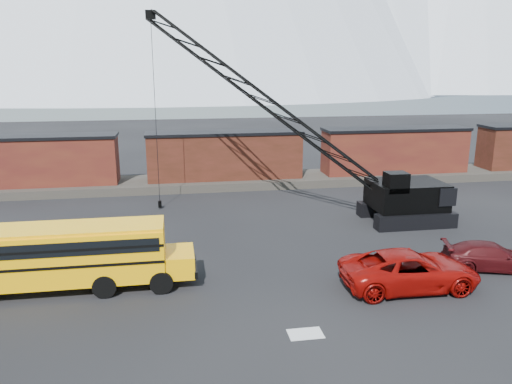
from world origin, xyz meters
TOP-DOWN VIEW (x-y plane):
  - ground at (0.00, 0.00)m, footprint 160.00×160.00m
  - gravel_berm at (0.00, 22.00)m, footprint 120.00×5.00m
  - boxcar_west_near at (-16.00, 22.00)m, footprint 13.70×3.10m
  - boxcar_mid at (0.00, 22.00)m, footprint 13.70×3.10m
  - boxcar_east_near at (16.00, 22.00)m, footprint 13.70×3.10m
  - snow_patch at (0.50, -4.00)m, footprint 1.40×0.90m
  - school_bus at (-9.73, 1.86)m, footprint 11.65×2.65m
  - red_pickup at (6.57, -0.62)m, footprint 6.70×3.18m
  - maroon_suv at (11.88, 0.82)m, footprint 5.27×3.26m
  - crawler_crane at (2.03, 12.43)m, footprint 20.08×8.52m

SIDE VIEW (x-z plane):
  - ground at x=0.00m, z-range 0.00..0.00m
  - snow_patch at x=0.50m, z-range 0.00..0.02m
  - gravel_berm at x=0.00m, z-range 0.00..0.70m
  - maroon_suv at x=11.88m, z-range 0.00..1.43m
  - red_pickup at x=6.57m, z-range 0.00..1.85m
  - school_bus at x=-9.73m, z-range 0.20..3.39m
  - boxcar_west_near at x=-16.00m, z-range 0.68..4.85m
  - boxcar_mid at x=0.00m, z-range 0.68..4.85m
  - boxcar_east_near at x=16.00m, z-range 0.68..4.85m
  - crawler_crane at x=2.03m, z-range 0.80..15.16m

